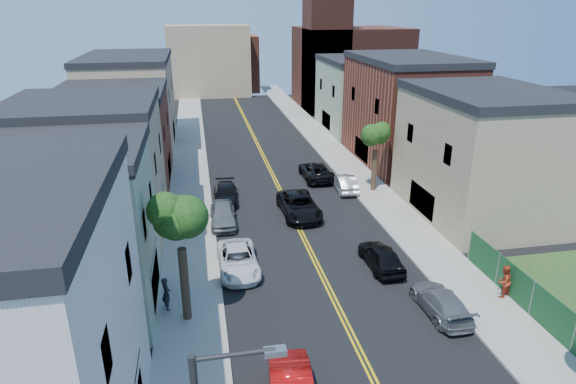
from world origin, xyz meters
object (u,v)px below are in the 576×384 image
grey_car_right (441,302)px  pedestrian_right (504,281)px  grey_car_left (223,214)px  black_suv_lane (299,205)px  black_car_right (381,256)px  silver_car_right (344,183)px  pedestrian_left (166,293)px  white_pickup (238,260)px  black_car_left (225,194)px  dark_car_right_far (316,171)px

grey_car_right → pedestrian_right: bearing=-171.9°
grey_car_left → black_suv_lane: (5.85, 0.60, 0.02)m
grey_car_left → black_car_right: (9.15, -8.18, -0.03)m
silver_car_right → pedestrian_left: (-14.44, -15.60, 0.36)m
silver_car_right → black_suv_lane: bearing=45.0°
white_pickup → grey_car_left: 6.95m
black_suv_lane → pedestrian_right: size_ratio=3.10×
black_car_left → black_suv_lane: 6.58m
grey_car_right → black_suv_lane: (-4.63, 13.90, 0.15)m
black_car_left → pedestrian_right: pedestrian_right is taller
white_pickup → grey_car_left: size_ratio=1.11×
black_car_right → pedestrian_left: bearing=9.3°
pedestrian_left → pedestrian_right: bearing=-114.3°
grey_car_left → silver_car_right: 12.00m
grey_car_right → black_car_right: bearing=-76.1°
black_car_left → dark_car_right_far: 9.65m
grey_car_left → black_car_left: bearing=85.3°
black_car_left → black_suv_lane: (5.38, -3.79, 0.12)m
black_car_right → grey_car_left: bearing=-42.7°
black_car_right → black_suv_lane: (-3.30, 8.78, 0.05)m
silver_car_right → pedestrian_right: 18.17m
white_pickup → black_suv_lane: 9.26m
white_pickup → pedestrian_right: pedestrian_right is taller
grey_car_left → silver_car_right: size_ratio=1.06×
grey_car_right → pedestrian_left: size_ratio=2.45×
black_car_left → pedestrian_left: (-4.05, -14.86, 0.39)m
grey_car_right → black_car_left: bearing=-61.2°
black_car_right → black_suv_lane: bearing=-70.3°
black_suv_lane → black_car_left: bearing=143.6°
grey_car_right → dark_car_right_far: 21.93m
black_suv_lane → pedestrian_right: pedestrian_right is taller
black_car_left → black_car_right: black_car_right is taller
silver_car_right → dark_car_right_far: 3.86m
silver_car_right → pedestrian_left: 21.26m
dark_car_right_far → pedestrian_left: size_ratio=2.95×
silver_car_right → dark_car_right_far: dark_car_right_far is taller
silver_car_right → black_car_right: bearing=85.6°
white_pickup → black_car_right: bearing=-8.8°
black_car_right → grey_car_right: bearing=103.8°
black_car_right → silver_car_right: size_ratio=1.02×
dark_car_right_far → silver_car_right: bearing=115.9°
black_car_left → pedestrian_left: size_ratio=2.54×
white_pickup → grey_car_right: 11.86m
white_pickup → black_car_left: bearing=89.4°
white_pickup → grey_car_right: (10.01, -6.36, -0.05)m
black_car_left → dark_car_right_far: (8.68, 4.20, 0.08)m
grey_car_right → pedestrian_right: 4.04m
black_suv_lane → dark_car_right_far: bearing=66.3°
black_suv_lane → pedestrian_left: pedestrian_left is taller
white_pickup → pedestrian_right: bearing=-22.9°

